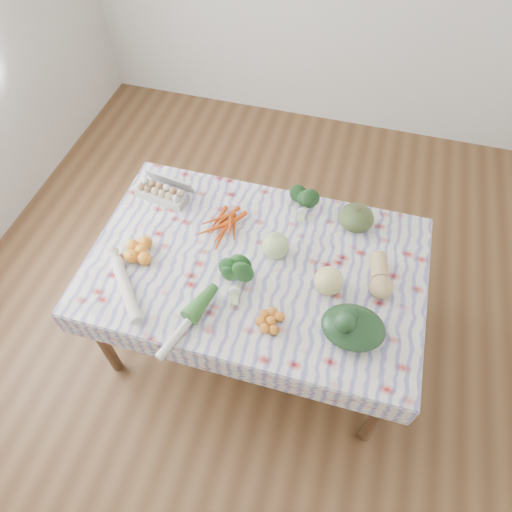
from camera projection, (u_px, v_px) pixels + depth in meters
ground at (256, 333)px, 2.88m from camera, size 4.50×4.50×0.00m
dining_table at (256, 272)px, 2.33m from camera, size 1.60×1.00×0.75m
tablecloth at (256, 264)px, 2.27m from camera, size 1.66×1.06×0.01m
egg_carton at (162, 193)px, 2.49m from camera, size 0.30×0.16×0.08m
carrot_bunch at (224, 226)px, 2.38m from camera, size 0.28×0.27×0.04m
kale_bunch at (302, 203)px, 2.42m from camera, size 0.16×0.14×0.12m
kabocha_squash at (356, 218)px, 2.36m from camera, size 0.22×0.22×0.12m
cabbage at (275, 246)px, 2.24m from camera, size 0.16×0.16×0.14m
butternut_squash at (380, 275)px, 2.15m from camera, size 0.15×0.25×0.11m
orange_cluster at (141, 250)px, 2.26m from camera, size 0.27×0.27×0.07m
broccoli at (235, 281)px, 2.14m from camera, size 0.18×0.18×0.11m
mandarin_cluster at (271, 321)px, 2.04m from camera, size 0.18×0.18×0.05m
grapefruit at (329, 281)px, 2.12m from camera, size 0.17×0.17×0.14m
spinach_bag at (353, 327)px, 1.98m from camera, size 0.31×0.27×0.12m
daikon at (126, 289)px, 2.14m from camera, size 0.30×0.34×0.06m
leek at (187, 323)px, 2.04m from camera, size 0.16×0.40×0.04m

